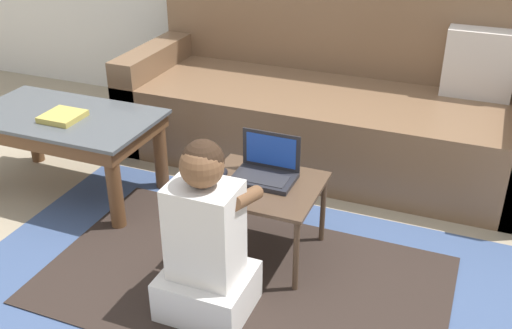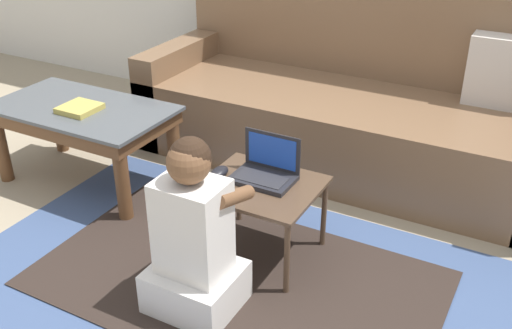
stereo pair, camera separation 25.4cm
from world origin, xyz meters
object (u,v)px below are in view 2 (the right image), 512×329
coffee_table (83,120)px  person_seated (194,241)px  laptop_desk (261,193)px  laptop (265,172)px  computer_mouse (220,172)px  couch (352,107)px  book_on_table (80,108)px

coffee_table → person_seated: person_seated is taller
coffee_table → laptop_desk: 1.14m
laptop_desk → laptop: bearing=97.0°
computer_mouse → laptop_desk: bearing=5.0°
laptop_desk → laptop: laptop is taller
coffee_table → laptop: laptop is taller
coffee_table → computer_mouse: size_ratio=9.26×
couch → book_on_table: size_ratio=12.61×
laptop → book_on_table: laptop is taller
couch → person_seated: 1.51m
person_seated → book_on_table: person_seated is taller
couch → person_seated: (-0.06, -1.51, -0.00)m
couch → laptop_desk: (0.00, -1.09, 0.00)m
coffee_table → computer_mouse: coffee_table is taller
person_seated → book_on_table: (-1.03, 0.52, 0.14)m
coffee_table → book_on_table: book_on_table is taller
person_seated → computer_mouse: bearing=108.1°
laptop → computer_mouse: laptop is taller
couch → coffee_table: bearing=-140.0°
laptop_desk → book_on_table: 1.10m
book_on_table → laptop: bearing=-2.8°
coffee_table → laptop: size_ratio=3.58×
laptop → laptop_desk: bearing=-83.0°
couch → computer_mouse: 1.13m
couch → laptop: size_ratio=8.72×
laptop_desk → laptop: size_ratio=1.85×
couch → book_on_table: couch is taller
laptop → person_seated: size_ratio=0.36×
person_seated → couch: bearing=87.8°
computer_mouse → coffee_table: bearing=169.9°
computer_mouse → couch: bearing=80.2°
computer_mouse → person_seated: (0.13, -0.40, -0.07)m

